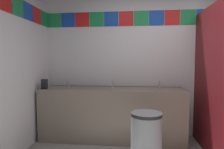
% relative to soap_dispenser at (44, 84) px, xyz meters
% --- Properties ---
extents(wall_back, '(4.45, 0.09, 2.67)m').
position_rel_soap_dispenser_xyz_m(wall_back, '(2.10, 0.50, 0.40)').
color(wall_back, silver).
rests_on(wall_back, ground_plane).
extents(vanity_counter, '(2.35, 0.58, 0.86)m').
position_rel_soap_dispenser_xyz_m(vanity_counter, '(1.09, 0.17, -0.50)').
color(vanity_counter, gray).
rests_on(vanity_counter, ground_plane).
extents(faucet_left, '(0.04, 0.10, 0.14)m').
position_rel_soap_dispenser_xyz_m(faucet_left, '(0.31, 0.26, -0.03)').
color(faucet_left, silver).
rests_on(faucet_left, vanity_counter).
extents(faucet_center, '(0.04, 0.10, 0.14)m').
position_rel_soap_dispenser_xyz_m(faucet_center, '(1.09, 0.26, -0.03)').
color(faucet_center, silver).
rests_on(faucet_center, vanity_counter).
extents(faucet_right, '(0.04, 0.10, 0.14)m').
position_rel_soap_dispenser_xyz_m(faucet_right, '(1.88, 0.26, -0.03)').
color(faucet_right, silver).
rests_on(faucet_right, vanity_counter).
extents(soap_dispenser, '(0.09, 0.09, 0.16)m').
position_rel_soap_dispenser_xyz_m(soap_dispenser, '(0.00, 0.00, 0.00)').
color(soap_dispenser, black).
rests_on(soap_dispenser, vanity_counter).
extents(trash_bin, '(0.39, 0.39, 0.67)m').
position_rel_soap_dispenser_xyz_m(trash_bin, '(1.62, -0.61, -0.60)').
color(trash_bin, '#999EA3').
rests_on(trash_bin, ground_plane).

